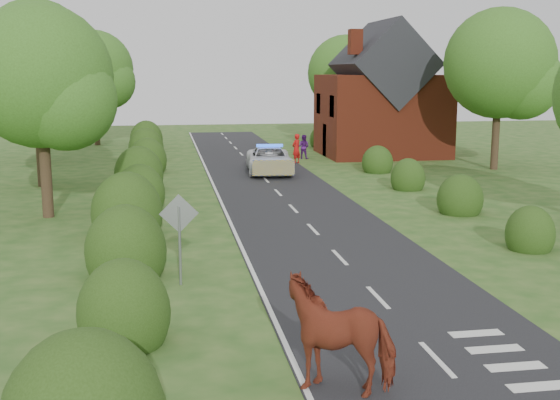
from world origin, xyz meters
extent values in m
plane|color=#28551C|center=(0.00, 0.00, 0.00)|extent=(120.00, 120.00, 0.00)
cube|color=black|center=(0.00, 15.00, 0.01)|extent=(6.00, 70.00, 0.02)
cube|color=white|center=(0.00, -4.00, 0.03)|extent=(0.12, 1.80, 0.01)
cube|color=white|center=(0.00, 0.00, 0.03)|extent=(0.12, 1.80, 0.01)
cube|color=white|center=(0.00, 4.00, 0.03)|extent=(0.12, 1.80, 0.01)
cube|color=white|center=(0.00, 8.00, 0.03)|extent=(0.12, 1.80, 0.01)
cube|color=white|center=(0.00, 12.00, 0.03)|extent=(0.12, 1.80, 0.01)
cube|color=white|center=(0.00, 16.00, 0.03)|extent=(0.12, 1.80, 0.01)
cube|color=white|center=(0.00, 20.00, 0.03)|extent=(0.12, 1.80, 0.01)
cube|color=white|center=(0.00, 24.00, 0.03)|extent=(0.12, 1.80, 0.01)
cube|color=white|center=(0.00, 28.00, 0.03)|extent=(0.12, 1.80, 0.01)
cube|color=white|center=(0.00, 32.00, 0.03)|extent=(0.12, 1.80, 0.01)
cube|color=white|center=(0.00, 36.00, 0.03)|extent=(0.12, 1.80, 0.01)
cube|color=white|center=(0.00, 40.00, 0.03)|extent=(0.12, 1.80, 0.01)
cube|color=white|center=(0.00, 44.00, 0.03)|extent=(0.12, 1.80, 0.01)
cube|color=white|center=(0.00, 48.00, 0.03)|extent=(0.12, 1.80, 0.01)
cube|color=white|center=(-2.90, 15.00, 0.03)|extent=(0.12, 70.00, 0.01)
cube|color=white|center=(1.40, -5.50, 0.03)|extent=(1.20, 0.35, 0.01)
cube|color=white|center=(1.40, -4.60, 0.03)|extent=(1.20, 0.35, 0.01)
cube|color=white|center=(1.40, -3.70, 0.03)|extent=(1.20, 0.35, 0.01)
cube|color=white|center=(1.40, -2.80, 0.03)|extent=(1.20, 0.35, 0.01)
ellipsoid|color=#264313|center=(-6.30, -2.00, 0.66)|extent=(2.00, 2.10, 2.40)
ellipsoid|color=#264313|center=(-6.50, 3.00, 0.74)|extent=(2.30, 2.41, 2.70)
ellipsoid|color=#264313|center=(-6.70, 8.00, 0.83)|extent=(2.50, 2.62, 3.00)
ellipsoid|color=#264313|center=(-6.40, 13.00, 0.69)|extent=(2.10, 2.20, 2.50)
ellipsoid|color=#264313|center=(-6.60, 18.00, 0.77)|extent=(2.40, 2.52, 2.80)
ellipsoid|color=#264313|center=(-6.30, 24.00, 0.72)|extent=(2.20, 2.31, 2.60)
ellipsoid|color=#264313|center=(-6.50, 30.00, 0.74)|extent=(2.30, 2.41, 2.70)
ellipsoid|color=#264313|center=(-6.60, 36.00, 0.77)|extent=(2.40, 2.52, 2.80)
ellipsoid|color=#264313|center=(6.40, 4.00, 0.52)|extent=(1.60, 1.68, 1.90)
ellipsoid|color=#264313|center=(6.60, 10.00, 0.58)|extent=(1.90, 2.00, 2.10)
ellipsoid|color=#264313|center=(6.50, 16.00, 0.55)|extent=(1.70, 1.78, 2.00)
ellipsoid|color=#264313|center=(6.80, 22.00, 0.55)|extent=(1.80, 1.89, 2.00)
ellipsoid|color=#264313|center=(6.60, 36.00, 0.55)|extent=(1.70, 1.78, 2.00)
cylinder|color=#332316|center=(-10.00, 12.00, 1.98)|extent=(0.44, 0.44, 3.96)
sphere|color=#35601B|center=(-10.00, 12.00, 5.58)|extent=(5.60, 5.60, 5.60)
sphere|color=#47892B|center=(-9.02, 11.44, 4.68)|extent=(3.92, 3.92, 3.92)
cylinder|color=#332316|center=(-11.50, 20.00, 1.87)|extent=(0.44, 0.44, 3.74)
sphere|color=#35601B|center=(-11.50, 20.00, 5.27)|extent=(5.60, 5.60, 5.60)
sphere|color=#47892B|center=(-10.52, 19.44, 4.42)|extent=(3.92, 3.92, 3.92)
cylinder|color=#332316|center=(-13.00, 30.00, 2.42)|extent=(0.44, 0.44, 4.84)
sphere|color=#35601B|center=(-13.00, 30.00, 6.82)|extent=(6.80, 6.80, 6.80)
sphere|color=#47892B|center=(-11.81, 29.32, 5.72)|extent=(4.76, 4.76, 4.76)
cylinder|color=#332316|center=(-10.50, 40.00, 2.09)|extent=(0.44, 0.44, 4.18)
sphere|color=#35601B|center=(-10.50, 40.00, 5.89)|extent=(6.00, 6.00, 6.00)
sphere|color=#47892B|center=(-9.45, 39.40, 4.94)|extent=(4.20, 4.20, 4.20)
cylinder|color=#332316|center=(14.00, 22.00, 2.20)|extent=(0.44, 0.44, 4.40)
sphere|color=#35601B|center=(14.00, 22.00, 6.20)|extent=(6.40, 6.40, 6.40)
sphere|color=#47892B|center=(15.12, 21.36, 5.20)|extent=(4.48, 4.48, 4.48)
cylinder|color=#332316|center=(9.00, 38.00, 1.98)|extent=(0.44, 0.44, 3.96)
sphere|color=#35601B|center=(9.00, 38.00, 5.58)|extent=(6.00, 6.00, 6.00)
sphere|color=#47892B|center=(10.05, 37.40, 4.68)|extent=(4.20, 4.20, 4.20)
cylinder|color=gray|center=(-5.00, 2.00, 1.10)|extent=(0.08, 0.08, 2.20)
cube|color=gray|center=(-5.00, 2.00, 2.00)|extent=(1.06, 0.04, 1.06)
cube|color=maroon|center=(9.50, 30.00, 2.75)|extent=(8.00, 7.00, 5.50)
cube|color=black|center=(9.50, 30.00, 6.20)|extent=(5.94, 7.40, 5.94)
cube|color=maroon|center=(7.00, 28.00, 7.60)|extent=(0.80, 0.80, 1.60)
imported|color=brown|center=(-2.22, -4.74, 0.87)|extent=(2.75, 2.05, 1.75)
imported|color=white|center=(0.60, 22.67, 0.75)|extent=(2.90, 5.58, 1.50)
cube|color=yellow|center=(0.39, 19.94, 0.68)|extent=(2.24, 0.23, 0.83)
cube|color=blue|center=(0.60, 22.67, 1.58)|extent=(1.51, 0.39, 0.14)
imported|color=red|center=(2.90, 26.63, 0.93)|extent=(0.81, 0.78, 1.86)
imported|color=#4E176C|center=(3.83, 28.87, 0.80)|extent=(0.98, 0.93, 1.60)
camera|label=1|loc=(-5.35, -16.70, 5.80)|focal=45.00mm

